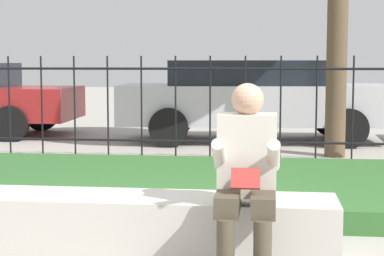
{
  "coord_description": "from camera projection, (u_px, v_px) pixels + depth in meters",
  "views": [
    {
      "loc": [
        0.79,
        -4.35,
        1.36
      ],
      "look_at": [
        0.09,
        1.5,
        0.76
      ],
      "focal_mm": 60.0,
      "sensor_mm": 36.0,
      "label": 1
    }
  ],
  "objects": [
    {
      "name": "ground_plane",
      "position": [
        155.0,
        256.0,
        4.53
      ],
      "size": [
        60.0,
        60.0,
        0.0
      ],
      "primitive_type": "plane",
      "color": "#A8A399"
    },
    {
      "name": "stone_bench",
      "position": [
        136.0,
        229.0,
        4.52
      ],
      "size": [
        2.81,
        0.54,
        0.43
      ],
      "color": "beige",
      "rests_on": "ground_plane"
    },
    {
      "name": "person_seated_reader",
      "position": [
        246.0,
        172.0,
        4.08
      ],
      "size": [
        0.42,
        0.73,
        1.23
      ],
      "color": "black",
      "rests_on": "ground_plane"
    },
    {
      "name": "grass_berm",
      "position": [
        191.0,
        186.0,
        6.61
      ],
      "size": [
        8.14,
        2.84,
        0.19
      ],
      "color": "#33662D",
      "rests_on": "ground_plane"
    },
    {
      "name": "iron_fence",
      "position": [
        210.0,
        107.0,
        8.67
      ],
      "size": [
        6.14,
        0.03,
        1.45
      ],
      "color": "black",
      "rests_on": "ground_plane"
    },
    {
      "name": "car_parked_center",
      "position": [
        253.0,
        98.0,
        11.02
      ],
      "size": [
        4.73,
        2.1,
        1.39
      ],
      "rotation": [
        0.0,
        0.0,
        0.07
      ],
      "color": "#B7B7BC",
      "rests_on": "ground_plane"
    }
  ]
}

